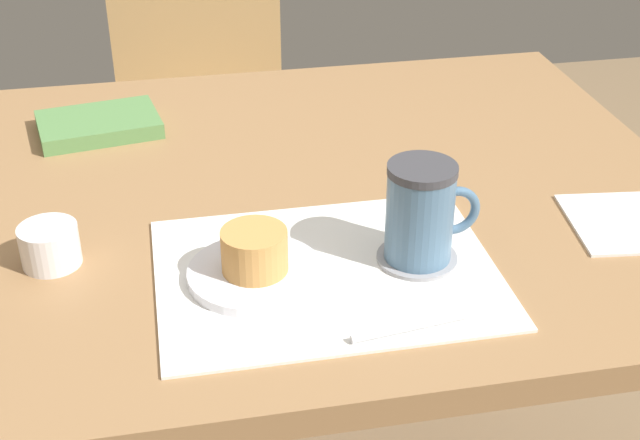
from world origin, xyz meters
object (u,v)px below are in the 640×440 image
at_px(dining_table, 250,238).
at_px(pastry_plate, 255,274).
at_px(small_book, 99,124).
at_px(wooden_chair, 200,130).
at_px(coffee_mug, 422,212).
at_px(pastry, 254,251).
at_px(sugar_bowl, 50,245).

bearing_deg(dining_table, pastry_plate, -94.71).
bearing_deg(small_book, dining_table, -58.95).
height_order(wooden_chair, coffee_mug, coffee_mug).
bearing_deg(pastry_plate, pastry, 90.00).
height_order(wooden_chair, pastry_plate, wooden_chair).
distance_m(sugar_bowl, small_book, 0.37).
height_order(wooden_chair, sugar_bowl, wooden_chair).
xyz_separation_m(wooden_chair, pastry, (0.00, -1.02, 0.31)).
bearing_deg(wooden_chair, pastry_plate, 96.24).
height_order(wooden_chair, small_book, wooden_chair).
bearing_deg(wooden_chair, pastry, 96.24).
xyz_separation_m(pastry_plate, sugar_bowl, (-0.23, 0.08, 0.02)).
distance_m(pastry_plate, sugar_bowl, 0.25).
bearing_deg(sugar_bowl, coffee_mug, -10.86).
height_order(dining_table, small_book, small_book).
relative_size(dining_table, sugar_bowl, 17.45).
relative_size(wooden_chair, pastry, 11.12).
height_order(coffee_mug, small_book, coffee_mug).
distance_m(dining_table, wooden_chair, 0.83).
bearing_deg(pastry, wooden_chair, 90.08).
relative_size(wooden_chair, sugar_bowl, 12.14).
height_order(wooden_chair, pastry, wooden_chair).
bearing_deg(sugar_bowl, wooden_chair, 76.15).
height_order(pastry_plate, small_book, small_book).
bearing_deg(coffee_mug, dining_table, 129.70).
bearing_deg(pastry, coffee_mug, 0.41).
relative_size(dining_table, pastry, 15.98).
relative_size(dining_table, small_book, 6.79).
bearing_deg(wooden_chair, dining_table, 97.53).
relative_size(pastry_plate, pastry, 2.06).
relative_size(coffee_mug, sugar_bowl, 1.72).
bearing_deg(small_book, sugar_bowl, -107.11).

